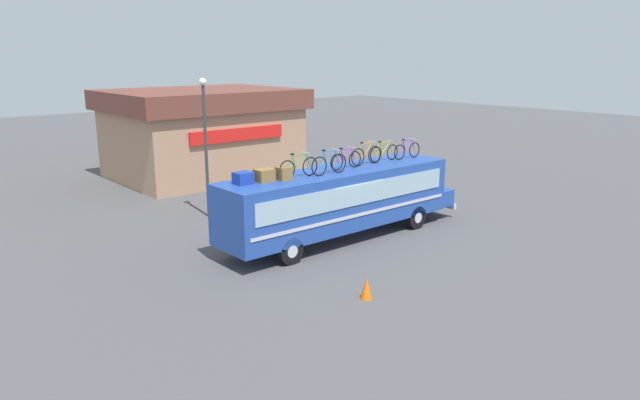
# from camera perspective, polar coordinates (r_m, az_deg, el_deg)

# --- Properties ---
(ground_plane) EXTENTS (120.00, 120.00, 0.00)m
(ground_plane) POSITION_cam_1_polar(r_m,az_deg,el_deg) (23.75, 1.77, -3.83)
(ground_plane) COLOR #4C4C4F
(bus) EXTENTS (11.45, 2.41, 2.84)m
(bus) POSITION_cam_1_polar(r_m,az_deg,el_deg) (23.39, 2.07, 0.16)
(bus) COLOR #23479E
(bus) RESTS_ON ground
(luggage_bag_1) EXTENTS (0.61, 0.53, 0.42)m
(luggage_bag_1) POSITION_cam_1_polar(r_m,az_deg,el_deg) (20.68, -7.47, 2.12)
(luggage_bag_1) COLOR #193899
(luggage_bag_1) RESTS_ON bus
(luggage_bag_2) EXTENTS (0.63, 0.54, 0.45)m
(luggage_bag_2) POSITION_cam_1_polar(r_m,az_deg,el_deg) (21.00, -5.43, 2.40)
(luggage_bag_2) COLOR olive
(luggage_bag_2) RESTS_ON bus
(luggage_bag_3) EXTENTS (0.48, 0.46, 0.47)m
(luggage_bag_3) POSITION_cam_1_polar(r_m,az_deg,el_deg) (21.24, -3.54, 2.60)
(luggage_bag_3) COLOR olive
(luggage_bag_3) RESTS_ON bus
(rooftop_bicycle_1) EXTENTS (1.79, 0.44, 0.94)m
(rooftop_bicycle_1) POSITION_cam_1_polar(r_m,az_deg,el_deg) (21.56, -2.09, 3.21)
(rooftop_bicycle_1) COLOR black
(rooftop_bicycle_1) RESTS_ON bus
(rooftop_bicycle_2) EXTENTS (1.73, 0.44, 0.98)m
(rooftop_bicycle_2) POSITION_cam_1_polar(r_m,az_deg,el_deg) (22.12, 0.88, 3.53)
(rooftop_bicycle_2) COLOR black
(rooftop_bicycle_2) RESTS_ON bus
(rooftop_bicycle_3) EXTENTS (1.64, 0.44, 0.87)m
(rooftop_bicycle_3) POSITION_cam_1_polar(r_m,az_deg,el_deg) (23.24, 2.52, 3.93)
(rooftop_bicycle_3) COLOR black
(rooftop_bicycle_3) RESTS_ON bus
(rooftop_bicycle_4) EXTENTS (1.69, 0.44, 0.97)m
(rooftop_bicycle_4) POSITION_cam_1_polar(r_m,az_deg,el_deg) (24.17, 4.51, 4.37)
(rooftop_bicycle_4) COLOR black
(rooftop_bicycle_4) RESTS_ON bus
(rooftop_bicycle_5) EXTENTS (1.69, 0.44, 0.89)m
(rooftop_bicycle_5) POSITION_cam_1_polar(r_m,az_deg,el_deg) (25.06, 6.23, 4.61)
(rooftop_bicycle_5) COLOR black
(rooftop_bicycle_5) RESTS_ON bus
(rooftop_bicycle_6) EXTENTS (1.64, 0.44, 0.89)m
(rooftop_bicycle_6) POSITION_cam_1_polar(r_m,az_deg,el_deg) (25.80, 8.44, 4.81)
(rooftop_bicycle_6) COLOR black
(rooftop_bicycle_6) RESTS_ON bus
(roadside_building) EXTENTS (10.68, 8.38, 5.21)m
(roadside_building) POSITION_cam_1_polar(r_m,az_deg,el_deg) (36.39, -11.38, 6.49)
(roadside_building) COLOR tan
(roadside_building) RESTS_ON ground
(traffic_cone) EXTENTS (0.37, 0.37, 0.67)m
(traffic_cone) POSITION_cam_1_polar(r_m,az_deg,el_deg) (18.13, 4.52, -8.53)
(traffic_cone) COLOR orange
(traffic_cone) RESTS_ON ground
(street_lamp) EXTENTS (0.34, 0.34, 6.26)m
(street_lamp) POSITION_cam_1_polar(r_m,az_deg,el_deg) (26.73, -11.07, 6.21)
(street_lamp) COLOR #38383D
(street_lamp) RESTS_ON ground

